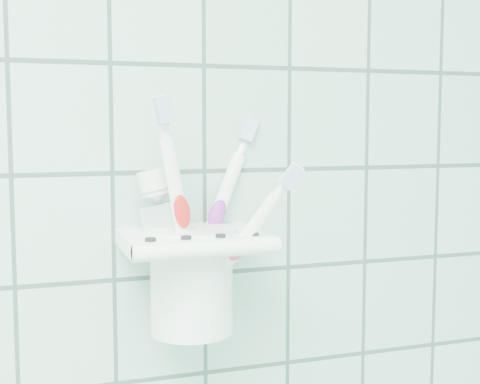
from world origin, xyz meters
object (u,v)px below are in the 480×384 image
object	(u,v)px
toothbrush_blue	(176,209)
toothpaste_tube	(186,233)
cup	(191,276)
toothbrush_orange	(180,226)
holder_bracket	(193,242)
toothbrush_pink	(200,211)

from	to	relation	value
toothbrush_blue	toothpaste_tube	world-z (taller)	toothbrush_blue
cup	toothbrush_orange	xyz separation A→B (m)	(-0.01, -0.01, 0.05)
holder_bracket	toothbrush_blue	distance (m)	0.04
toothbrush_pink	toothpaste_tube	distance (m)	0.03
toothbrush_blue	toothpaste_tube	bearing A→B (deg)	25.38
toothbrush_blue	toothbrush_orange	size ratio (longest dim) A/B	1.19
toothbrush_orange	holder_bracket	bearing A→B (deg)	20.56
cup	toothbrush_blue	world-z (taller)	toothbrush_blue
toothbrush_pink	toothbrush_blue	world-z (taller)	same
holder_bracket	toothbrush_orange	bearing A→B (deg)	-168.63
toothbrush_blue	holder_bracket	bearing A→B (deg)	-21.83
holder_bracket	cup	distance (m)	0.03
cup	toothpaste_tube	bearing A→B (deg)	108.24
cup	toothbrush_pink	distance (m)	0.07
holder_bracket	cup	size ratio (longest dim) A/B	1.32
toothpaste_tube	toothbrush_blue	bearing A→B (deg)	-162.03
toothpaste_tube	toothbrush_orange	bearing A→B (deg)	-108.43
toothbrush_pink	toothbrush_blue	xyz separation A→B (m)	(-0.02, 0.02, 0.00)
cup	toothbrush_orange	distance (m)	0.05
toothbrush_pink	cup	bearing A→B (deg)	99.30
holder_bracket	toothbrush_pink	xyz separation A→B (m)	(0.00, -0.01, 0.03)
cup	toothpaste_tube	world-z (taller)	toothpaste_tube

